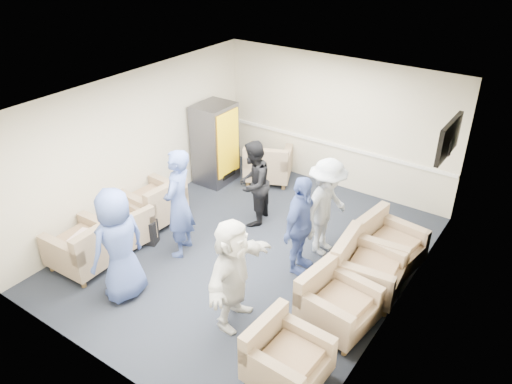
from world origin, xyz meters
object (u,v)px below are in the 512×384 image
Objects in this scene: armchair_right_midfar at (365,270)px; person_front_left at (119,245)px; armchair_corner at (268,165)px; person_mid_left at (179,204)px; person_mid_right at (300,226)px; armchair_left_mid at (127,230)px; armchair_right_midnear at (334,304)px; armchair_right_far at (385,246)px; person_back_right at (326,208)px; armchair_right_near at (284,358)px; armchair_left_far at (156,205)px; person_front_right at (233,273)px; vending_machine at (215,144)px; armchair_left_near at (86,249)px; person_back_left at (253,184)px.

person_front_left reaches higher than armchair_right_midfar.
armchair_corner is 3.01m from person_mid_left.
person_mid_right is (-1.07, -0.12, 0.46)m from armchair_right_midfar.
armchair_right_midnear is (3.79, 0.29, 0.05)m from armchair_left_mid.
person_back_right is at bearing 109.84° from armchair_right_far.
person_mid_left is (-0.02, 1.29, 0.05)m from person_front_left.
armchair_right_near is 0.52× the size of person_back_right.
person_back_right is at bearing 54.75° from armchair_right_midfar.
armchair_left_far is at bearing -164.27° from armchair_left_mid.
person_front_right reaches higher than armchair_right_midfar.
armchair_left_mid is 4.02m from armchair_right_midfar.
vending_machine is 0.95× the size of person_front_left.
person_front_left is at bearing 119.65° from armchair_right_midnear.
armchair_corner is at bearing 166.29° from armchair_left_far.
person_front_left reaches higher than armchair_left_near.
person_back_left is (-2.47, 0.64, 0.43)m from armchair_right_midfar.
armchair_right_midfar is 2.08m from person_front_right.
armchair_right_far reaches higher than armchair_left_mid.
armchair_left_far is 3.15m from person_back_right.
person_front_left is at bearing 82.14° from armchair_left_near.
armchair_left_near is 0.92× the size of armchair_right_far.
armchair_right_far is 2.53m from person_back_left.
person_mid_right is (-0.94, 1.97, 0.49)m from armchair_right_near.
armchair_right_far is 0.62× the size of person_mid_right.
person_back_right reaches higher than person_mid_right.
armchair_left_mid is 0.89× the size of armchair_right_midnear.
armchair_left_far reaches higher than armchair_right_near.
vending_machine is (-0.23, 2.74, 0.54)m from armchair_left_mid.
armchair_right_near is 0.56× the size of person_back_left.
person_mid_left is at bearing 70.97° from armchair_left_far.
vending_machine reaches higher than armchair_right_far.
armchair_corner is at bearing 18.77° from person_front_right.
armchair_corner is 1.70m from person_back_left.
armchair_right_far reaches higher than armchair_right_near.
armchair_right_far is at bearing 78.77° from person_back_left.
person_mid_left is (0.90, 0.39, 0.63)m from armchair_left_mid.
armchair_corner is at bearing -170.25° from person_back_left.
armchair_corner is at bearing 176.33° from armchair_left_mid.
person_mid_left is (-2.81, 1.28, 0.60)m from armchair_right_near.
person_front_left is (1.16, -3.65, 0.04)m from vending_machine.
armchair_left_near is 0.51× the size of person_mid_left.
person_mid_left is at bearing 56.51° from person_front_right.
armchair_left_near is 1.07× the size of armchair_right_near.
person_mid_left is (0.95, 1.19, 0.57)m from armchair_left_near.
person_front_left is (0.97, -0.11, 0.52)m from armchair_left_near.
person_mid_right is (-1.09, -0.88, 0.47)m from armchair_right_far.
person_back_right reaches higher than armchair_left_mid.
person_back_right is at bearing 129.63° from armchair_left_near.
vending_machine reaches higher than armchair_left_near.
person_mid_left is at bearing -64.33° from vending_machine.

